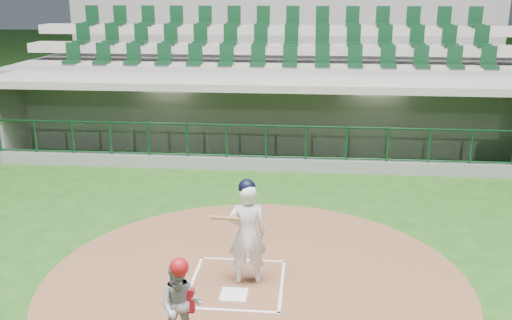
{
  "coord_description": "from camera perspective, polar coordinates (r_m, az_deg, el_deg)",
  "views": [
    {
      "loc": [
        1.12,
        -8.77,
        4.72
      ],
      "look_at": [
        0.05,
        2.6,
        1.3
      ],
      "focal_mm": 40.0,
      "sensor_mm": 36.0,
      "label": 1
    }
  ],
  "objects": [
    {
      "name": "seating_deck",
      "position": [
        19.98,
        2.11,
        7.17
      ],
      "size": [
        17.0,
        6.72,
        5.15
      ],
      "color": "slate",
      "rests_on": "ground"
    },
    {
      "name": "ground",
      "position": [
        10.03,
        -1.7,
        -11.43
      ],
      "size": [
        120.0,
        120.0,
        0.0
      ],
      "primitive_type": "plane",
      "color": "#1C4513",
      "rests_on": "ground"
    },
    {
      "name": "home_plate",
      "position": [
        9.41,
        -2.23,
        -13.31
      ],
      "size": [
        0.43,
        0.43,
        0.02
      ],
      "primitive_type": "cube",
      "color": "white",
      "rests_on": "dirt_circle"
    },
    {
      "name": "dugout_structure",
      "position": [
        17.04,
        2.0,
        3.92
      ],
      "size": [
        16.4,
        3.7,
        3.0
      ],
      "color": "slate",
      "rests_on": "ground"
    },
    {
      "name": "dirt_circle",
      "position": [
        9.82,
        -0.07,
        -12.03
      ],
      "size": [
        7.2,
        7.2,
        0.01
      ],
      "primitive_type": "cylinder",
      "color": "brown",
      "rests_on": "ground"
    },
    {
      "name": "batter_box_chalk",
      "position": [
        9.76,
        -1.92,
        -12.17
      ],
      "size": [
        1.55,
        1.8,
        0.01
      ],
      "color": "white",
      "rests_on": "ground"
    },
    {
      "name": "batter",
      "position": [
        9.39,
        -0.91,
        -7.2
      ],
      "size": [
        0.89,
        0.9,
        1.82
      ],
      "color": "white",
      "rests_on": "dirt_circle"
    },
    {
      "name": "catcher",
      "position": [
        8.01,
        -7.55,
        -14.02
      ],
      "size": [
        0.65,
        0.53,
        1.31
      ],
      "color": "gray",
      "rests_on": "dirt_circle"
    }
  ]
}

